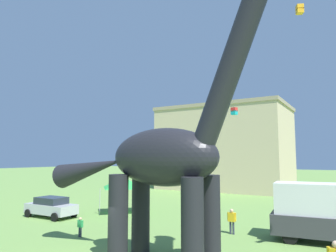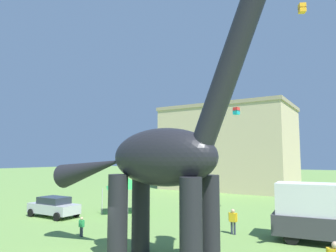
# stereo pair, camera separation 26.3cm
# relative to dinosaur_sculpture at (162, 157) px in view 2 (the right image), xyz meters

# --- Properties ---
(dinosaur_sculpture) EXTENTS (12.30, 2.61, 12.86)m
(dinosaur_sculpture) POSITION_rel_dinosaur_sculpture_xyz_m (0.00, 0.00, 0.00)
(dinosaur_sculpture) COLOR black
(dinosaur_sculpture) RESTS_ON ground_plane
(parked_sedan_left) EXTENTS (4.23, 2.01, 1.55)m
(parked_sedan_left) POSITION_rel_dinosaur_sculpture_xyz_m (-13.10, 4.56, -3.84)
(parked_sedan_left) COLOR #B7B7BC
(parked_sedan_left) RESTS_ON ground_plane
(parked_box_truck) EXTENTS (5.79, 2.69, 3.20)m
(parked_box_truck) POSITION_rel_dinosaur_sculpture_xyz_m (5.77, 7.34, -3.00)
(parked_box_truck) COLOR #38383D
(parked_box_truck) RESTS_ON ground_plane
(person_near_flyer) EXTENTS (0.42, 0.19, 1.12)m
(person_near_flyer) POSITION_rel_dinosaur_sculpture_xyz_m (-6.61, 1.48, -3.97)
(person_near_flyer) COLOR #2D3347
(person_near_flyer) RESTS_ON ground_plane
(person_vendor_side) EXTENTS (0.56, 0.25, 1.51)m
(person_vendor_side) POSITION_rel_dinosaur_sculpture_xyz_m (0.78, 6.73, -3.74)
(person_vendor_side) COLOR #2D3347
(person_vendor_side) RESTS_ON ground_plane
(festival_canopy_tent) EXTENTS (3.15, 3.15, 3.00)m
(festival_canopy_tent) POSITION_rel_dinosaur_sculpture_xyz_m (-9.35, 8.77, -2.10)
(festival_canopy_tent) COLOR #B2B2B7
(festival_canopy_tent) RESTS_ON ground_plane
(kite_mid_right) EXTENTS (0.49, 0.49, 0.59)m
(kite_mid_right) POSITION_rel_dinosaur_sculpture_xyz_m (-0.76, 12.07, 3.69)
(kite_mid_right) COLOR red
(kite_near_high) EXTENTS (0.63, 0.63, 0.67)m
(kite_near_high) POSITION_rel_dinosaur_sculpture_xyz_m (4.45, 12.02, 10.91)
(kite_near_high) COLOR orange
(background_building_block) EXTENTS (18.27, 12.43, 12.13)m
(background_building_block) POSITION_rel_dinosaur_sculpture_xyz_m (-9.36, 32.89, 1.42)
(background_building_block) COLOR #CCB78E
(background_building_block) RESTS_ON ground_plane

